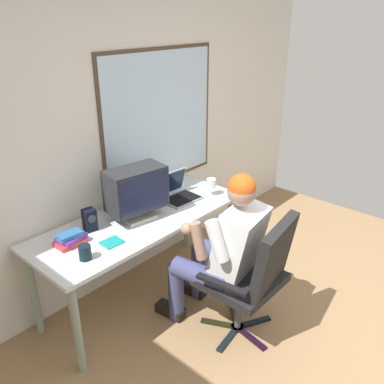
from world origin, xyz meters
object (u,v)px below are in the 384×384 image
Objects in this scene: coffee_mug at (85,252)px; desk at (142,228)px; crt_monitor at (136,189)px; wine_glass at (211,184)px; desk_speaker at (90,220)px; person_seated at (222,248)px; office_chair at (255,271)px; laptop at (176,191)px; cd_case at (112,242)px; book_stack at (71,239)px.

desk is at bearing 14.52° from coffee_mug.
wine_glass is at bearing -12.84° from crt_monitor.
crt_monitor is 3.13× the size of wine_glass.
wine_glass is 1.10m from desk_speaker.
desk is at bearing 104.54° from person_seated.
coffee_mug is at bearing -163.68° from crt_monitor.
office_chair is 1.24m from desk_speaker.
office_chair is 1.06m from crt_monitor.
cd_case is (-0.83, -0.17, -0.06)m from laptop.
desk is 0.44m from desk_speaker.
desk_speaker is at bearing 160.85° from desk.
desk is at bearing 18.74° from cd_case.
desk_speaker is 1.13× the size of cd_case.
office_chair reaches higher than wine_glass.
laptop is 1.56× the size of book_stack.
desk_speaker is 0.27m from cd_case.
office_chair reaches higher than coffee_mug.
coffee_mug reaches higher than book_stack.
book_stack is (-0.58, 0.07, 0.13)m from desk.
desk is 3.72× the size of crt_monitor.
laptop is (0.27, 0.71, 0.14)m from person_seated.
cd_case is (-0.01, -0.26, -0.08)m from desk_speaker.
laptop is 1.09m from coffee_mug.
wine_glass is 0.91× the size of desk_speaker.
office_chair is 6.59× the size of cd_case.
book_stack is (-1.03, 0.03, -0.02)m from laptop.
cd_case is at bearing -158.24° from crt_monitor.
desk_speaker is (-0.58, 1.06, 0.26)m from office_chair.
desk_speaker is at bearing 87.55° from cd_case.
crt_monitor reaches higher than desk.
wine_glass reaches higher than book_stack.
book_stack is (-1.27, 0.21, -0.06)m from wine_glass.
desk_speaker reaches higher than book_stack.
laptop reaches higher than wine_glass.
crt_monitor is 0.74m from wine_glass.
desk is 0.66m from coffee_mug.
laptop is 2.19× the size of wine_glass.
crt_monitor reaches higher than office_chair.
desk_speaker is at bearing 162.10° from crt_monitor.
desk_speaker is at bearing 165.43° from wine_glass.
desk is at bearing -19.15° from desk_speaker.
laptop is 0.31m from wine_glass.
desk is 0.69m from person_seated.
coffee_mug is (-0.83, 0.77, 0.23)m from office_chair.
crt_monitor is 0.60m from book_stack.
wine_glass reaches higher than coffee_mug.
person_seated is at bearing -43.77° from cd_case.
wine_glass is (0.24, -0.19, 0.04)m from laptop.
coffee_mug is at bearing 137.23° from office_chair.
laptop is (0.24, 0.97, 0.24)m from office_chair.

